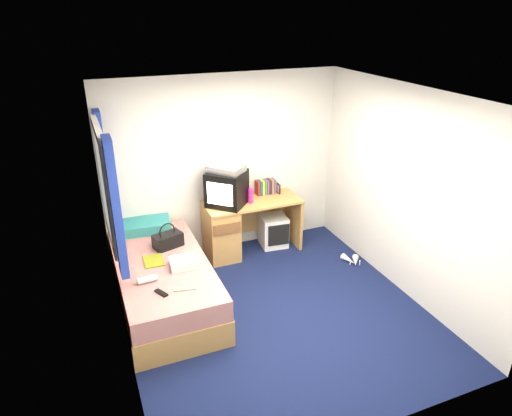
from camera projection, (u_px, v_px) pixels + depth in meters
name	position (u px, v px, depth m)	size (l,w,h in m)	color
ground	(275.00, 312.00, 5.12)	(3.40, 3.40, 0.00)	#0C1438
room_shell	(278.00, 193.00, 4.52)	(3.40, 3.40, 3.40)	white
bed	(164.00, 283.00, 5.18)	(1.01, 2.00, 0.54)	tan
pillow	(147.00, 226.00, 5.76)	(0.58, 0.37, 0.13)	#1856A1
desk	(233.00, 227.00, 6.17)	(1.30, 0.55, 0.75)	tan
storage_cube	(273.00, 231.00, 6.47)	(0.36, 0.36, 0.45)	white
crt_tv	(227.00, 188.00, 5.91)	(0.63, 0.63, 0.46)	black
vcr	(226.00, 169.00, 5.80)	(0.43, 0.31, 0.08)	silver
book_row	(266.00, 187.00, 6.31)	(0.27, 0.13, 0.20)	maroon
picture_frame	(278.00, 188.00, 6.34)	(0.02, 0.12, 0.14)	black
pink_water_bottle	(250.00, 196.00, 6.01)	(0.06, 0.06, 0.20)	#EA2196
aerosol_can	(239.00, 194.00, 6.08)	(0.06, 0.06, 0.20)	white
handbag	(168.00, 240.00, 5.36)	(0.37, 0.28, 0.31)	black
towel	(183.00, 263.00, 4.96)	(0.28, 0.23, 0.09)	silver
magazine	(153.00, 261.00, 5.08)	(0.21, 0.28, 0.01)	yellow
water_bottle	(147.00, 279.00, 4.69)	(0.07, 0.07, 0.20)	#B4BEC6
colour_swatch_fan	(185.00, 289.00, 4.58)	(0.22, 0.06, 0.01)	gold
remote_control	(161.00, 293.00, 4.51)	(0.05, 0.16, 0.02)	black
window_assembly	(108.00, 187.00, 4.77)	(0.11, 1.42, 1.40)	silver
white_heels	(352.00, 260.00, 6.08)	(0.23, 0.30, 0.09)	white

